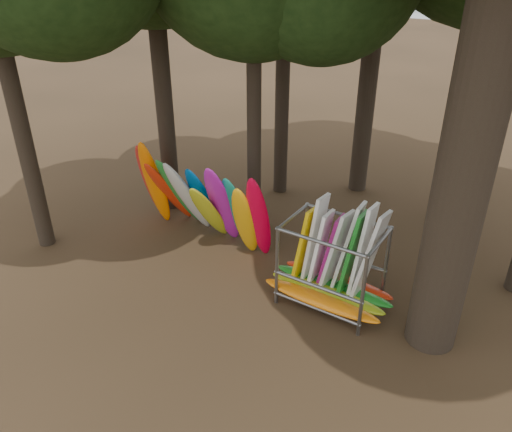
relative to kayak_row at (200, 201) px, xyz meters
The scene contains 3 objects.
ground 3.42m from the kayak_row, 28.28° to the right, with size 120.00×120.00×0.00m, color #47331E.
kayak_row is the anchor object (origin of this frame).
storage_rack 4.80m from the kayak_row, ahead, with size 3.25×1.57×2.87m.
Camera 1 is at (6.00, -8.88, 8.08)m, focal length 35.00 mm.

